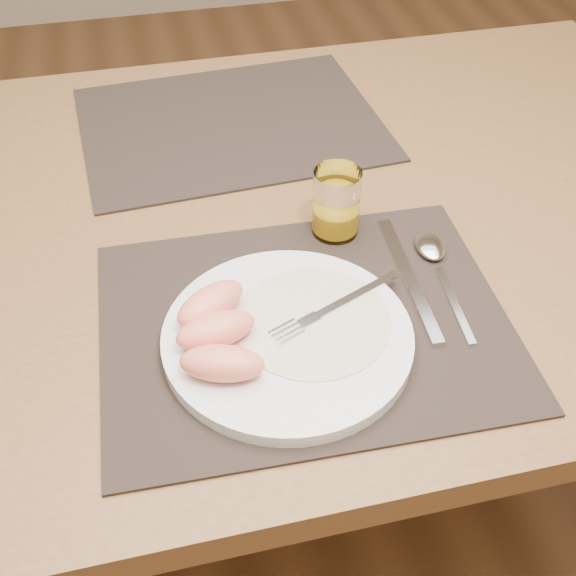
# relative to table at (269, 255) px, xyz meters

# --- Properties ---
(ground) EXTENTS (5.00, 5.00, 0.00)m
(ground) POSITION_rel_table_xyz_m (0.00, 0.00, -0.67)
(ground) COLOR brown
(ground) RESTS_ON ground
(table) EXTENTS (1.40, 0.90, 0.75)m
(table) POSITION_rel_table_xyz_m (0.00, 0.00, 0.00)
(table) COLOR brown
(table) RESTS_ON ground
(placemat_near) EXTENTS (0.46, 0.36, 0.00)m
(placemat_near) POSITION_rel_table_xyz_m (-0.00, -0.22, 0.09)
(placemat_near) COLOR #2C221B
(placemat_near) RESTS_ON table
(placemat_far) EXTENTS (0.47, 0.38, 0.00)m
(placemat_far) POSITION_rel_table_xyz_m (-0.01, 0.22, 0.09)
(placemat_far) COLOR #2C221B
(placemat_far) RESTS_ON table
(plate) EXTENTS (0.27, 0.27, 0.02)m
(plate) POSITION_rel_table_xyz_m (-0.03, -0.25, 0.10)
(plate) COLOR white
(plate) RESTS_ON placemat_near
(plate_dressing) EXTENTS (0.17, 0.17, 0.00)m
(plate_dressing) POSITION_rel_table_xyz_m (-0.00, -0.24, 0.10)
(plate_dressing) COLOR white
(plate_dressing) RESTS_ON plate
(fork) EXTENTS (0.17, 0.08, 0.00)m
(fork) POSITION_rel_table_xyz_m (0.02, -0.23, 0.11)
(fork) COLOR silver
(fork) RESTS_ON plate
(knife) EXTENTS (0.03, 0.22, 0.01)m
(knife) POSITION_rel_table_xyz_m (0.13, -0.20, 0.09)
(knife) COLOR silver
(knife) RESTS_ON placemat_near
(spoon) EXTENTS (0.04, 0.19, 0.01)m
(spoon) POSITION_rel_table_xyz_m (0.17, -0.15, 0.09)
(spoon) COLOR silver
(spoon) RESTS_ON placemat_near
(juice_glass) EXTENTS (0.06, 0.06, 0.09)m
(juice_glass) POSITION_rel_table_xyz_m (0.07, -0.07, 0.13)
(juice_glass) COLOR white
(juice_glass) RESTS_ON placemat_near
(grapefruit_wedges) EXTENTS (0.10, 0.16, 0.03)m
(grapefruit_wedges) POSITION_rel_table_xyz_m (-0.11, -0.24, 0.12)
(grapefruit_wedges) COLOR #FF8868
(grapefruit_wedges) RESTS_ON plate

